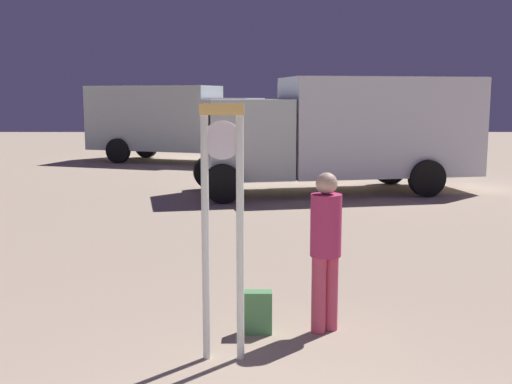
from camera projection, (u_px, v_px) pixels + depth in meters
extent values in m
cylinder|color=white|center=(205.00, 240.00, 5.76)|extent=(0.07, 0.07, 2.27)
cylinder|color=white|center=(240.00, 240.00, 5.75)|extent=(0.07, 0.07, 2.27)
cube|color=#FAC962|center=(222.00, 109.00, 5.57)|extent=(0.40, 0.09, 0.10)
cylinder|color=white|center=(222.00, 140.00, 5.65)|extent=(0.35, 0.05, 0.35)
cube|color=black|center=(222.00, 140.00, 5.67)|extent=(0.04, 0.01, 0.08)
cube|color=black|center=(222.00, 140.00, 5.67)|extent=(0.13, 0.01, 0.08)
cylinder|color=#C2415E|center=(319.00, 295.00, 6.52)|extent=(0.15, 0.15, 0.81)
cylinder|color=#C2415E|center=(331.00, 292.00, 6.60)|extent=(0.15, 0.15, 0.81)
cylinder|color=#B32C5A|center=(326.00, 225.00, 6.45)|extent=(0.32, 0.32, 0.64)
sphere|color=tan|center=(327.00, 183.00, 6.38)|extent=(0.22, 0.22, 0.22)
cube|color=#509052|center=(258.00, 312.00, 6.53)|extent=(0.29, 0.16, 0.44)
cube|color=#407D43|center=(258.00, 315.00, 6.64)|extent=(0.21, 0.04, 0.20)
cube|color=white|center=(379.00, 126.00, 16.14)|extent=(5.17, 3.12, 2.45)
cube|color=silver|center=(246.00, 138.00, 15.52)|extent=(2.36, 2.45, 1.91)
cube|color=black|center=(205.00, 123.00, 15.26)|extent=(0.37, 1.75, 0.84)
cylinder|color=black|center=(211.00, 172.00, 16.61)|extent=(0.93, 0.42, 0.90)
cylinder|color=black|center=(223.00, 184.00, 14.42)|extent=(0.93, 0.42, 0.90)
cylinder|color=black|center=(390.00, 168.00, 17.58)|extent=(0.93, 0.42, 0.90)
cylinder|color=black|center=(427.00, 178.00, 15.39)|extent=(0.93, 0.42, 0.90)
cube|color=silver|center=(154.00, 118.00, 23.61)|extent=(5.14, 3.50, 2.35)
cube|color=silver|center=(235.00, 125.00, 22.62)|extent=(2.17, 2.41, 1.91)
cube|color=black|center=(256.00, 114.00, 22.31)|extent=(0.57, 1.60, 0.84)
cylinder|color=black|center=(240.00, 155.00, 21.58)|extent=(0.93, 0.53, 0.90)
cylinder|color=black|center=(260.00, 150.00, 23.58)|extent=(0.93, 0.53, 0.90)
cylinder|color=black|center=(118.00, 151.00, 23.09)|extent=(0.93, 0.53, 0.90)
cylinder|color=black|center=(146.00, 146.00, 25.09)|extent=(0.93, 0.53, 0.90)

